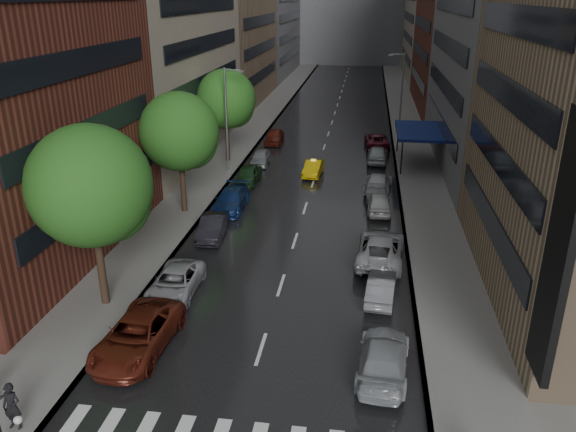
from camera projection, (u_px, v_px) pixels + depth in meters
The scene contains 14 objects.
ground at pixel (242, 410), 21.60m from camera, with size 220.00×220.00×0.00m, color gray.
road at pixel (331, 126), 67.60m from camera, with size 14.00×140.00×0.01m, color black.
sidewalk_left at pixel (258, 123), 68.73m from camera, with size 4.00×140.00×0.15m, color gray.
sidewalk_right at pixel (407, 128), 66.41m from camera, with size 4.00×140.00×0.15m, color gray.
tree_near at pixel (90, 186), 26.48m from camera, with size 5.90×5.90×9.41m.
tree_mid at pixel (179, 132), 38.75m from camera, with size 5.51×5.51×8.78m.
tree_far at pixel (226, 99), 51.14m from camera, with size 5.43×5.43×8.66m.
taxi at pixel (313, 168), 49.15m from camera, with size 1.39×3.97×1.31m, color #E3B90B.
parked_cars_left at pixel (222, 214), 38.75m from camera, with size 2.96×42.86×1.60m.
parked_cars_right at pixel (379, 203), 40.63m from camera, with size 3.09×43.00×1.61m.
ped_bag_walker at pixel (12, 407), 20.18m from camera, with size 0.71×0.49×1.89m.
street_lamp_left at pixel (227, 118), 48.39m from camera, with size 1.74×0.22×9.00m.
street_lamp_right at pixel (401, 94), 60.19m from camera, with size 1.74×0.22×9.00m.
awning at pixel (418, 131), 51.48m from camera, with size 4.00×8.00×3.12m.
Camera 1 is at (4.16, -16.89, 14.93)m, focal length 35.00 mm.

